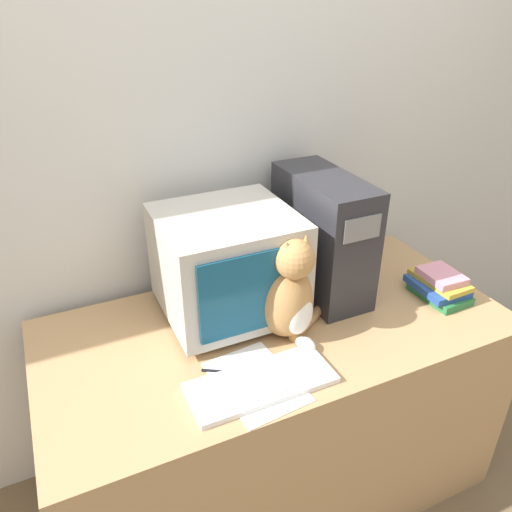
{
  "coord_description": "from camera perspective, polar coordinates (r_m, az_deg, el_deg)",
  "views": [
    {
      "loc": [
        -0.64,
        -0.82,
        1.79
      ],
      "look_at": [
        -0.06,
        0.42,
        1.03
      ],
      "focal_mm": 35.0,
      "sensor_mm": 36.0,
      "label": 1
    }
  ],
  "objects": [
    {
      "name": "pen",
      "position": [
        1.51,
        -3.42,
        -13.09
      ],
      "size": [
        0.13,
        0.08,
        0.01
      ],
      "color": "black",
      "rests_on": "desk"
    },
    {
      "name": "crt_monitor",
      "position": [
        1.65,
        -3.28,
        -0.92
      ],
      "size": [
        0.43,
        0.42,
        0.37
      ],
      "color": "#BCB7AD",
      "rests_on": "desk"
    },
    {
      "name": "paper_sheet",
      "position": [
        1.48,
        -0.03,
        -14.16
      ],
      "size": [
        0.24,
        0.31,
        0.0
      ],
      "color": "white",
      "rests_on": "desk"
    },
    {
      "name": "cat",
      "position": [
        1.57,
        3.81,
        -4.41
      ],
      "size": [
        0.27,
        0.25,
        0.36
      ],
      "rotation": [
        0.0,
        0.0,
        0.16
      ],
      "color": "#B7844C",
      "rests_on": "desk"
    },
    {
      "name": "desk",
      "position": [
        1.95,
        2.16,
        -17.0
      ],
      "size": [
        1.56,
        0.76,
        0.78
      ],
      "color": "tan",
      "rests_on": "ground_plane"
    },
    {
      "name": "wall_back",
      "position": [
        1.85,
        -3.74,
        11.75
      ],
      "size": [
        7.0,
        0.05,
        2.5
      ],
      "color": "silver",
      "rests_on": "ground_plane"
    },
    {
      "name": "book_stack",
      "position": [
        1.93,
        20.21,
        -3.17
      ],
      "size": [
        0.16,
        0.22,
        0.1
      ],
      "color": "#28703D",
      "rests_on": "desk"
    },
    {
      "name": "keyboard",
      "position": [
        1.46,
        0.6,
        -14.28
      ],
      "size": [
        0.42,
        0.17,
        0.02
      ],
      "color": "silver",
      "rests_on": "desk"
    },
    {
      "name": "computer_tower",
      "position": [
        1.8,
        7.56,
        2.43
      ],
      "size": [
        0.19,
        0.45,
        0.44
      ],
      "color": "#28282D",
      "rests_on": "desk"
    }
  ]
}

